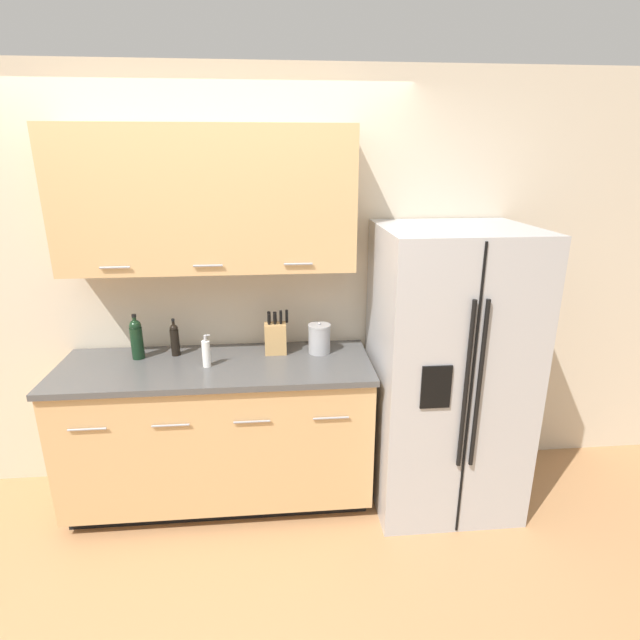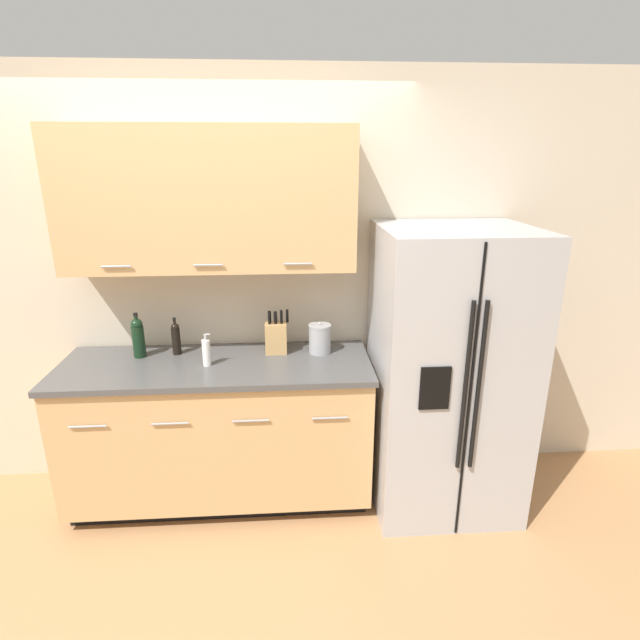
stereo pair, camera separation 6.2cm
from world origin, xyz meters
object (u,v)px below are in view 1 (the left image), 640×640
(refrigerator, at_px, (446,371))
(wine_bottle, at_px, (137,338))
(knife_block, at_px, (276,337))
(steel_canister, at_px, (319,338))
(oil_bottle, at_px, (175,339))
(soap_dispenser, at_px, (206,353))

(refrigerator, xyz_separation_m, wine_bottle, (-1.85, 0.20, 0.20))
(knife_block, distance_m, wine_bottle, 0.83)
(steel_canister, bearing_deg, oil_bottle, 177.68)
(soap_dispenser, xyz_separation_m, steel_canister, (0.67, 0.16, 0.01))
(soap_dispenser, height_order, oil_bottle, oil_bottle)
(refrigerator, distance_m, oil_bottle, 1.66)
(soap_dispenser, relative_size, steel_canister, 0.99)
(refrigerator, xyz_separation_m, steel_canister, (-0.75, 0.19, 0.16))
(refrigerator, height_order, knife_block, refrigerator)
(knife_block, bearing_deg, oil_bottle, 177.78)
(refrigerator, distance_m, wine_bottle, 1.87)
(refrigerator, height_order, steel_canister, refrigerator)
(steel_canister, bearing_deg, refrigerator, -14.13)
(wine_bottle, height_order, soap_dispenser, wine_bottle)
(knife_block, distance_m, steel_canister, 0.27)
(refrigerator, distance_m, knife_block, 1.06)
(wine_bottle, height_order, oil_bottle, wine_bottle)
(soap_dispenser, distance_m, oil_bottle, 0.29)
(wine_bottle, height_order, steel_canister, wine_bottle)
(wine_bottle, bearing_deg, soap_dispenser, -20.93)
(knife_block, distance_m, soap_dispenser, 0.44)
(wine_bottle, relative_size, soap_dispenser, 1.42)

